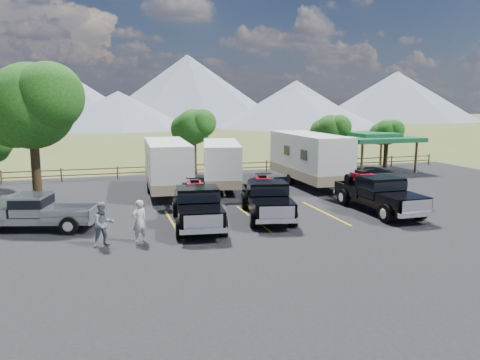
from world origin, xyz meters
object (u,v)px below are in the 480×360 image
object	(u,v)px
pavilion	(373,138)
trailer_center	(221,164)
rig_right	(378,193)
trailer_left	(167,166)
tree_big_nw	(31,106)
pickup_silver	(36,211)
rig_left	(197,204)
rig_center	(267,197)
trailer_right	(309,158)
person_b	(103,224)
person_a	(139,221)

from	to	relation	value
pavilion	trailer_center	size ratio (longest dim) A/B	0.69
pavilion	rig_right	world-z (taller)	pavilion
trailer_left	trailer_center	xyz separation A→B (m)	(3.73, 0.69, -0.11)
tree_big_nw	pickup_silver	distance (m)	6.33
rig_left	trailer_center	xyz separation A→B (m)	(3.48, 8.95, 0.62)
rig_center	rig_right	bearing A→B (deg)	4.61
rig_left	trailer_left	size ratio (longest dim) A/B	0.67
trailer_right	rig_left	bearing A→B (deg)	-139.26
rig_right	trailer_left	xyz separation A→B (m)	(-9.99, 8.34, 0.71)
trailer_center	trailer_left	bearing A→B (deg)	-157.11
rig_right	pickup_silver	world-z (taller)	rig_right
tree_big_nw	person_b	bearing A→B (deg)	-66.25
trailer_center	person_a	distance (m)	12.73
trailer_right	person_a	xyz separation A→B (m)	(-12.45, -10.34, -0.97)
trailer_left	pickup_silver	xyz separation A→B (m)	(-6.97, -7.03, -0.87)
tree_big_nw	rig_left	xyz separation A→B (m)	(7.64, -5.46, -4.56)
pavilion	person_a	size ratio (longest dim) A/B	3.44
tree_big_nw	rig_left	size ratio (longest dim) A/B	1.22
pickup_silver	rig_left	bearing A→B (deg)	95.45
person_b	trailer_center	bearing A→B (deg)	38.74
pickup_silver	person_a	distance (m)	5.46
trailer_right	pickup_silver	size ratio (longest dim) A/B	1.77
person_a	person_b	xyz separation A→B (m)	(-1.43, -0.09, 0.01)
rig_center	rig_right	size ratio (longest dim) A/B	1.01
trailer_left	person_a	distance (m)	10.68
trailer_left	person_a	world-z (taller)	trailer_left
pickup_silver	person_a	size ratio (longest dim) A/B	3.21
tree_big_nw	trailer_center	world-z (taller)	tree_big_nw
rig_left	pavilion	bearing A→B (deg)	43.82
rig_left	tree_big_nw	bearing A→B (deg)	151.41
pavilion	person_a	distance (m)	25.98
rig_right	person_a	distance (m)	12.76
pickup_silver	person_b	distance (m)	4.47
trailer_left	rig_left	bearing A→B (deg)	-85.27
pavilion	rig_center	size ratio (longest dim) A/B	0.97
pavilion	rig_left	distance (m)	22.45
trailer_left	person_b	size ratio (longest dim) A/B	5.22
tree_big_nw	pickup_silver	size ratio (longest dim) A/B	1.36
rig_left	trailer_right	distance (m)	12.70
rig_left	rig_right	distance (m)	9.74
pavilion	person_b	distance (m)	27.18
trailer_right	person_b	xyz separation A→B (m)	(-13.88, -10.43, -0.96)
pavilion	person_a	world-z (taller)	pavilion
trailer_center	trailer_right	bearing A→B (deg)	6.09
tree_big_nw	trailer_right	distance (m)	17.85
trailer_right	pavilion	bearing A→B (deg)	31.76
pavilion	tree_big_nw	bearing A→B (deg)	-162.66
rig_left	pickup_silver	xyz separation A→B (m)	(-7.22, 1.23, -0.14)
rig_center	person_b	size ratio (longest dim) A/B	3.50
trailer_center	trailer_right	xyz separation A→B (m)	(6.11, -0.67, 0.25)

